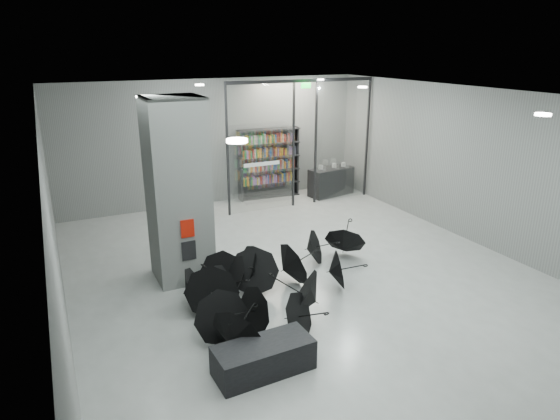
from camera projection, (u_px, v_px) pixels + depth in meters
name	position (u px, v px, depth m)	size (l,w,h in m)	color
room	(327.00, 160.00, 9.60)	(14.00, 14.02, 4.01)	gray
column	(178.00, 191.00, 10.55)	(1.20, 1.20, 4.00)	slate
fire_cabinet	(187.00, 229.00, 10.23)	(0.28, 0.04, 0.38)	#A50A07
info_panel	(189.00, 251.00, 10.39)	(0.30, 0.03, 0.42)	black
exit_sign	(306.00, 86.00, 14.81)	(0.30, 0.06, 0.15)	#0CE533
glass_partition	(302.00, 138.00, 15.50)	(5.06, 0.08, 4.00)	silver
bench	(264.00, 358.00, 7.82)	(1.59, 0.68, 0.51)	black
bookshelf	(269.00, 163.00, 16.64)	(2.13, 0.43, 2.35)	black
shop_counter	(331.00, 181.00, 17.06)	(1.60, 0.64, 0.96)	black
umbrella_cluster	(263.00, 289.00, 9.92)	(5.30, 4.03, 1.29)	black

